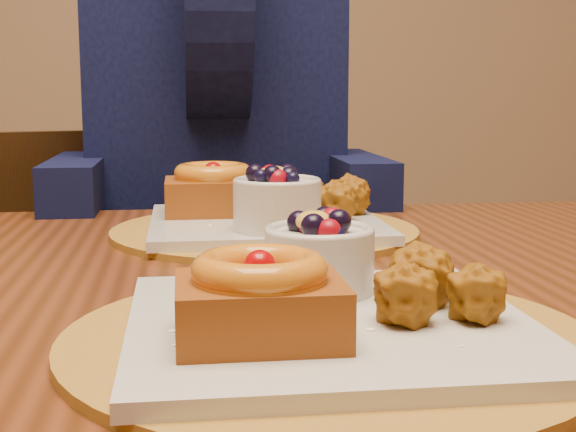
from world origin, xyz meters
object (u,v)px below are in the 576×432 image
at_px(dining_table, 288,350).
at_px(place_setting_far, 262,211).
at_px(diner, 215,101).
at_px(place_setting_near, 325,310).
at_px(chair_far, 126,356).

bearing_deg(dining_table, place_setting_far, 91.02).
distance_m(place_setting_far, diner, 0.45).
bearing_deg(place_setting_far, diner, 95.14).
xyz_separation_m(place_setting_far, diner, (-0.04, 0.42, 0.13)).
height_order(dining_table, diner, diner).
relative_size(place_setting_near, diner, 0.44).
relative_size(dining_table, place_setting_far, 4.21).
height_order(place_setting_near, chair_far, chair_far).
distance_m(place_setting_far, chair_far, 0.53).
distance_m(place_setting_near, place_setting_far, 0.43).
relative_size(dining_table, diner, 1.87).
bearing_deg(chair_far, dining_table, -88.68).
bearing_deg(diner, dining_table, -98.17).
bearing_deg(place_setting_far, dining_table, -88.98).
bearing_deg(dining_table, diner, 93.76).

